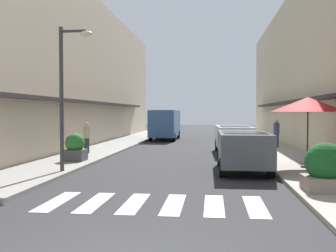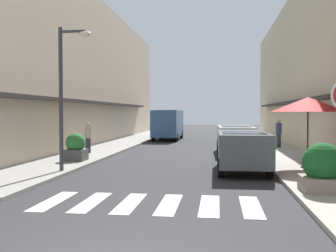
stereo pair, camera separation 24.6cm
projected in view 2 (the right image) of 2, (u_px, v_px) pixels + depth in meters
The scene contains 14 objects.
ground_plane at pixel (190, 150), 22.99m from camera, with size 97.24×97.24×0.00m, color #2B2B2D.
sidewalk_left at pixel (108, 148), 23.61m from camera, with size 2.67×61.88×0.12m, color gray.
sidewalk_right at pixel (277, 150), 22.37m from camera, with size 2.67×61.88×0.12m, color #9E998E.
building_row_left at pixel (54, 70), 25.12m from camera, with size 5.50×41.78×9.80m.
crosswalk at pixel (149, 204), 9.42m from camera, with size 5.20×2.20×0.01m.
parked_car_near at pixel (243, 147), 14.54m from camera, with size 1.84×4.20×1.47m.
parked_car_mid at pixel (235, 136), 21.02m from camera, with size 1.95×4.40×1.47m.
delivery_van at pixel (168, 122), 31.61m from camera, with size 2.04×5.41×2.37m.
street_lamp at pixel (66, 83), 13.90m from camera, with size 1.19×0.28×5.03m.
cafe_umbrella at pixel (308, 105), 14.71m from camera, with size 2.73×2.73×2.63m.
planter_corner at pixel (323, 169), 10.34m from camera, with size 1.08×1.08×1.27m.
planter_midblock at pixel (75, 147), 16.98m from camera, with size 0.88×0.88×1.18m.
pedestrian_walking_near at pixel (88, 137), 20.16m from camera, with size 0.34×0.34×1.57m.
pedestrian_walking_far at pixel (279, 133), 23.36m from camera, with size 0.34×0.34×1.66m.
Camera 2 is at (1.62, -5.23, 2.17)m, focal length 42.46 mm.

